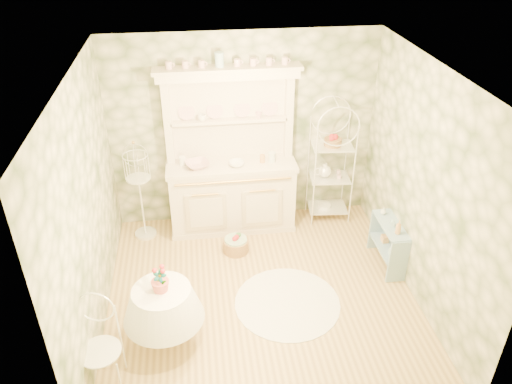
{
  "coord_description": "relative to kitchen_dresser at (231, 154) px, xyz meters",
  "views": [
    {
      "loc": [
        -0.66,
        -4.43,
        4.13
      ],
      "look_at": [
        0.0,
        0.5,
        1.15
      ],
      "focal_mm": 35.0,
      "sensor_mm": 36.0,
      "label": 1
    }
  ],
  "objects": [
    {
      "name": "wall_right",
      "position": [
        2.0,
        -1.52,
        0.21
      ],
      "size": [
        3.6,
        3.6,
        0.0
      ],
      "primitive_type": "plane",
      "color": "beige",
      "rests_on": "floor"
    },
    {
      "name": "bottle_amber",
      "position": [
        1.88,
        -1.32,
        -0.46
      ],
      "size": [
        0.09,
        0.09,
        0.18
      ],
      "primitive_type": "imported",
      "rotation": [
        0.0,
        0.0,
        -0.38
      ],
      "color": "tan",
      "rests_on": "side_shelf"
    },
    {
      "name": "wall_left",
      "position": [
        -1.6,
        -1.52,
        0.21
      ],
      "size": [
        3.6,
        3.6,
        0.0
      ],
      "primitive_type": "plane",
      "color": "beige",
      "rests_on": "floor"
    },
    {
      "name": "floor_basket",
      "position": [
        -0.02,
        -0.61,
        -1.05
      ],
      "size": [
        0.35,
        0.35,
        0.2
      ],
      "primitive_type": "cylinder",
      "rotation": [
        0.0,
        0.0,
        0.17
      ],
      "color": "#A57B49",
      "rests_on": "floor"
    },
    {
      "name": "floor",
      "position": [
        0.2,
        -1.52,
        -1.15
      ],
      "size": [
        3.6,
        3.6,
        0.0
      ],
      "primitive_type": "plane",
      "color": "tan",
      "rests_on": "ground"
    },
    {
      "name": "side_shelf",
      "position": [
        1.88,
        -1.13,
        -0.86
      ],
      "size": [
        0.28,
        0.67,
        0.56
      ],
      "primitive_type": "cube",
      "rotation": [
        0.0,
        0.0,
        0.05
      ],
      "color": "#88ADC5",
      "rests_on": "floor"
    },
    {
      "name": "potted_geranium",
      "position": [
        -0.9,
        -2.1,
        -0.3
      ],
      "size": [
        0.16,
        0.13,
        0.26
      ],
      "primitive_type": "imported",
      "rotation": [
        0.0,
        0.0,
        -0.24
      ],
      "color": "#3F7238",
      "rests_on": "round_table"
    },
    {
      "name": "birdcage_stand",
      "position": [
        -1.24,
        -0.07,
        -0.45
      ],
      "size": [
        0.37,
        0.37,
        1.38
      ],
      "primitive_type": "cube",
      "rotation": [
        0.0,
        0.0,
        0.13
      ],
      "color": "white",
      "rests_on": "floor"
    },
    {
      "name": "round_table",
      "position": [
        -0.9,
        -2.07,
        -0.81
      ],
      "size": [
        0.8,
        0.8,
        0.68
      ],
      "primitive_type": "cylinder",
      "rotation": [
        0.0,
        0.0,
        0.37
      ],
      "color": "white",
      "rests_on": "floor"
    },
    {
      "name": "bottle_glass",
      "position": [
        1.85,
        -0.89,
        -0.5
      ],
      "size": [
        0.08,
        0.08,
        0.1
      ],
      "primitive_type": "imported",
      "rotation": [
        0.0,
        0.0,
        0.15
      ],
      "color": "silver",
      "rests_on": "side_shelf"
    },
    {
      "name": "ceiling",
      "position": [
        0.2,
        -1.52,
        1.56
      ],
      "size": [
        3.6,
        3.6,
        0.0
      ],
      "primitive_type": "plane",
      "color": "white",
      "rests_on": "floor"
    },
    {
      "name": "bakers_rack",
      "position": [
        1.41,
        0.07,
        -0.31
      ],
      "size": [
        0.55,
        0.42,
        1.68
      ],
      "primitive_type": "cube",
      "rotation": [
        0.0,
        0.0,
        -0.09
      ],
      "color": "white",
      "rests_on": "floor"
    },
    {
      "name": "wall_front",
      "position": [
        0.2,
        -3.32,
        0.21
      ],
      "size": [
        3.6,
        3.6,
        0.0
      ],
      "primitive_type": "plane",
      "color": "beige",
      "rests_on": "floor"
    },
    {
      "name": "bowl_white",
      "position": [
        0.07,
        -0.08,
        -0.13
      ],
      "size": [
        0.24,
        0.24,
        0.07
      ],
      "primitive_type": "imported",
      "rotation": [
        0.0,
        0.0,
        0.18
      ],
      "color": "white",
      "rests_on": "kitchen_dresser"
    },
    {
      "name": "kitchen_dresser",
      "position": [
        0.0,
        0.0,
        0.0
      ],
      "size": [
        1.87,
        0.61,
        2.29
      ],
      "primitive_type": "cube",
      "color": "white",
      "rests_on": "floor"
    },
    {
      "name": "cup_right",
      "position": [
        0.39,
        0.16,
        0.47
      ],
      "size": [
        0.11,
        0.11,
        0.08
      ],
      "primitive_type": "imported",
      "rotation": [
        0.0,
        0.0,
        -0.31
      ],
      "color": "white",
      "rests_on": "kitchen_dresser"
    },
    {
      "name": "lace_rug",
      "position": [
        0.48,
        -1.68,
        -1.14
      ],
      "size": [
        1.59,
        1.59,
        0.01
      ],
      "primitive_type": "cylinder",
      "rotation": [
        0.0,
        0.0,
        0.35
      ],
      "color": "white",
      "rests_on": "floor"
    },
    {
      "name": "bottle_blue",
      "position": [
        1.87,
        -1.17,
        -0.49
      ],
      "size": [
        0.07,
        0.07,
        0.11
      ],
      "primitive_type": "imported",
      "rotation": [
        0.0,
        0.0,
        -0.35
      ],
      "color": "#9BC2D0",
      "rests_on": "side_shelf"
    },
    {
      "name": "bowl_floral",
      "position": [
        -0.45,
        -0.05,
        -0.13
      ],
      "size": [
        0.39,
        0.39,
        0.08
      ],
      "primitive_type": "imported",
      "rotation": [
        0.0,
        0.0,
        0.32
      ],
      "color": "white",
      "rests_on": "kitchen_dresser"
    },
    {
      "name": "wall_back",
      "position": [
        0.2,
        0.28,
        0.21
      ],
      "size": [
        3.6,
        3.6,
        0.0
      ],
      "primitive_type": "plane",
      "color": "beige",
      "rests_on": "floor"
    },
    {
      "name": "cafe_chair",
      "position": [
        -1.48,
        -2.55,
        -0.69
      ],
      "size": [
        0.48,
        0.48,
        0.9
      ],
      "primitive_type": "cube",
      "rotation": [
        0.0,
        0.0,
        -0.18
      ],
      "color": "white",
      "rests_on": "floor"
    },
    {
      "name": "cup_left",
      "position": [
        -0.35,
        0.16,
        0.47
      ],
      "size": [
        0.13,
        0.13,
        0.09
      ],
      "primitive_type": "imported",
      "rotation": [
        0.0,
        0.0,
        0.16
      ],
      "color": "white",
      "rests_on": "kitchen_dresser"
    }
  ]
}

